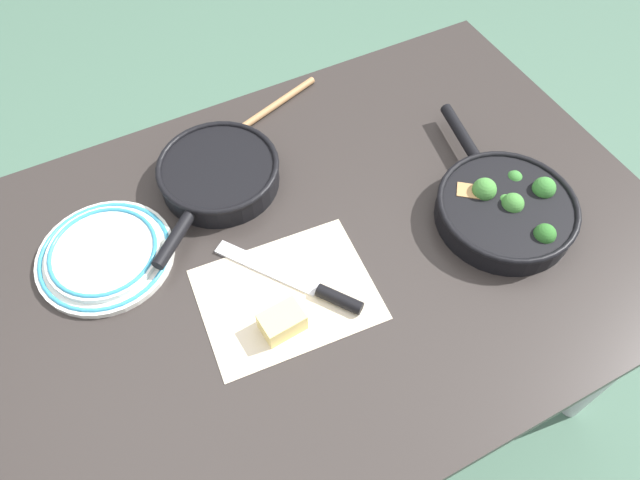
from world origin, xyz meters
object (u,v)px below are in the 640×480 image
grater_knife (309,286)px  dinner_plate_stack (105,254)px  cheese_block (282,322)px  wooden_spoon (237,131)px  skillet_eggs (219,174)px  skillet_broccoli (505,208)px

grater_knife → dinner_plate_stack: 0.38m
cheese_block → dinner_plate_stack: 0.36m
dinner_plate_stack → cheese_block: bearing=129.6°
wooden_spoon → cheese_block: size_ratio=4.84×
wooden_spoon → dinner_plate_stack: size_ratio=1.46×
cheese_block → dinner_plate_stack: (0.23, -0.28, -0.01)m
skillet_eggs → dinner_plate_stack: size_ratio=1.22×
skillet_broccoli → dinner_plate_stack: size_ratio=1.65×
grater_knife → dinner_plate_stack: (0.30, -0.23, 0.00)m
cheese_block → skillet_broccoli: bearing=-177.7°
wooden_spoon → dinner_plate_stack: bearing=10.3°
skillet_broccoli → dinner_plate_stack: (0.71, -0.26, -0.02)m
skillet_eggs → cheese_block: (0.02, 0.35, -0.01)m
grater_knife → cheese_block: size_ratio=3.32×
skillet_broccoli → grater_knife: (0.40, -0.03, -0.02)m
skillet_eggs → grater_knife: (-0.05, 0.30, -0.02)m
skillet_eggs → cheese_block: skillet_eggs is taller
skillet_eggs → dinner_plate_stack: (0.26, 0.07, -0.02)m
grater_knife → cheese_block: 0.09m
cheese_block → dinner_plate_stack: cheese_block is taller
skillet_eggs → grater_knife: 0.31m
dinner_plate_stack → skillet_eggs: bearing=-164.1°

